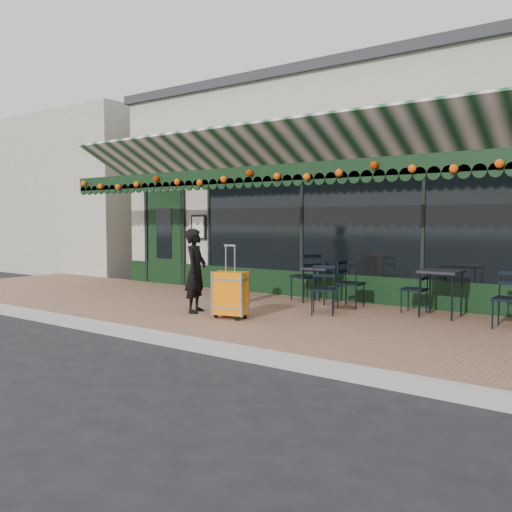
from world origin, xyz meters
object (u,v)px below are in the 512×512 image
Objects in this scene: chair_a_front at (509,300)px; chair_b_front at (323,290)px; chair_b_left at (305,277)px; suitcase at (230,294)px; chair_b_right at (351,284)px; woman at (196,271)px; cafe_table_a at (441,275)px; cafe_table_b at (320,271)px; chair_a_left at (414,290)px.

chair_a_front reaches higher than chair_b_front.
chair_b_front is at bearing 64.46° from chair_b_left.
suitcase reaches higher than chair_b_right.
woman is 3.89m from cafe_table_a.
chair_a_front is at bearing 103.44° from chair_b_left.
chair_b_left is at bearing -42.19° from woman.
cafe_table_b is 3.33m from chair_a_front.
suitcase is at bearing 22.57° from chair_b_left.
suitcase is at bearing -119.05° from woman.
chair_b_front is at bearing -151.34° from cafe_table_a.
cafe_table_a is at bearing 74.13° from chair_a_left.
chair_b_front is (0.97, 1.16, 0.02)m from suitcase.
chair_b_left is at bearing 77.42° from chair_b_right.
cafe_table_b is at bearing 176.04° from cafe_table_a.
chair_a_left is 2.11m from chair_b_left.
woman is 0.87m from suitcase.
woman is 1.68× the size of chair_b_right.
suitcase reaches higher than cafe_table_a.
chair_b_front is (-1.13, -1.01, 0.02)m from chair_a_left.
suitcase is 1.42× the size of chair_b_front.
chair_a_front is (4.43, 1.57, -0.28)m from woman.
chair_a_left is at bearing -76.33° from woman.
suitcase is at bearing -153.65° from chair_a_front.
cafe_table_b is at bearing 67.37° from suitcase.
woman is at bearing -54.47° from chair_a_left.
cafe_table_a is (3.38, 1.92, -0.03)m from woman.
chair_a_left is at bearing 31.89° from suitcase.
woman is 2.10× the size of cafe_table_b.
chair_b_left is 1.11× the size of chair_b_right.
chair_a_front reaches higher than cafe_table_a.
woman reaches higher than chair_b_right.
chair_a_left reaches higher than cafe_table_b.
cafe_table_a is 1.12× the size of cafe_table_b.
suitcase is 1.50× the size of chair_a_left.
chair_b_right is at bearing -10.65° from cafe_table_b.
chair_b_left is 1.47m from chair_b_front.
cafe_table_a is at bearing -3.96° from cafe_table_b.
cafe_table_b is 0.82× the size of chair_b_front.
chair_b_right reaches higher than chair_b_front.
chair_a_left is (2.10, 2.17, -0.00)m from suitcase.
chair_b_left is (-2.11, 0.08, 0.07)m from chair_a_left.
cafe_table_a is (2.57, 2.03, 0.28)m from suitcase.
chair_b_right is (1.02, 2.05, 0.03)m from suitcase.
chair_b_front is at bearing 174.66° from chair_b_right.
chair_b_right is (0.69, -0.13, -0.18)m from cafe_table_b.
woman reaches higher than chair_a_front.
suitcase reaches higher than chair_a_front.
chair_b_left reaches higher than chair_b_right.
chair_a_front is 0.90× the size of chair_b_left.
chair_b_front reaches higher than cafe_table_a.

